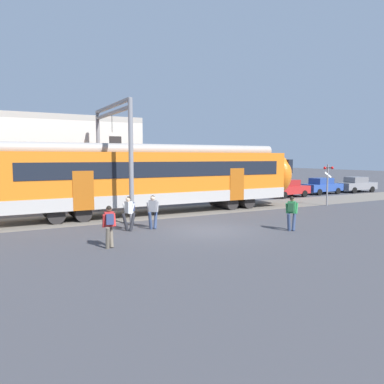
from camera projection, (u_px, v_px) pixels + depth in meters
ground_plane at (209, 231)px, 17.97m from camera, size 160.00×160.00×0.00m
commuter_train at (6, 182)px, 19.31m from camera, size 38.05×3.07×4.73m
pedestrian_red at (109, 223)px, 14.39m from camera, size 0.58×0.62×1.67m
pedestrian_white at (129, 210)px, 17.79m from camera, size 0.69×0.54×1.67m
pedestrian_grey at (153, 209)px, 18.28m from camera, size 0.67×0.52×1.67m
pedestrian_green at (292, 210)px, 17.79m from camera, size 0.71×0.51×1.67m
parked_car_red at (288, 188)px, 33.00m from camera, size 4.07×1.90×1.54m
parked_car_blue at (322, 186)px, 35.71m from camera, size 4.01×1.78×1.54m
parked_car_grey at (357, 184)px, 37.62m from camera, size 4.09×1.94×1.54m
catenary_gantry at (112, 143)px, 21.81m from camera, size 0.24×6.64×6.53m
crossing_signal at (328, 178)px, 26.91m from camera, size 0.96×0.22×3.00m
background_building at (9, 162)px, 25.71m from camera, size 17.74×5.00×9.20m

